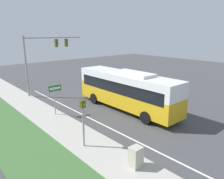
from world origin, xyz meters
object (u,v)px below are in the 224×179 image
at_px(signal_gantry, 44,52).
at_px(pedestrian_signal, 83,116).
at_px(street_sign, 55,94).
at_px(bus, 126,89).
at_px(utility_cabinet, 136,157).

height_order(signal_gantry, pedestrian_signal, signal_gantry).
distance_m(signal_gantry, street_sign, 8.06).
relative_size(bus, signal_gantry, 1.54).
distance_m(signal_gantry, pedestrian_signal, 13.98).
xyz_separation_m(bus, street_sign, (-5.61, 2.86, -0.09)).
relative_size(bus, pedestrian_signal, 3.53).
xyz_separation_m(pedestrian_signal, utility_cabinet, (0.82, -3.56, -1.41)).
bearing_deg(pedestrian_signal, signal_gantry, 74.29).
bearing_deg(utility_cabinet, pedestrian_signal, 103.01).
bearing_deg(signal_gantry, pedestrian_signal, -105.71).
distance_m(bus, street_sign, 6.29).
bearing_deg(street_sign, signal_gantry, 70.72).
height_order(signal_gantry, utility_cabinet, signal_gantry).
bearing_deg(street_sign, bus, -26.99).
relative_size(signal_gantry, pedestrian_signal, 2.29).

